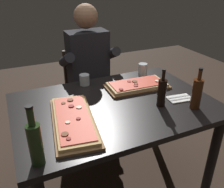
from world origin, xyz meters
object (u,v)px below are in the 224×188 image
at_px(dining_table, 115,115).
at_px(wine_bottle_dark, 197,93).
at_px(tumbler_near_camera, 143,70).
at_px(diner_chair, 87,87).
at_px(oil_bottle_amber, 35,142).
at_px(pizza_rectangular_left, 73,120).
at_px(seated_diner, 90,68).
at_px(tumbler_far_side, 85,80).
at_px(pizza_rectangular_front, 137,85).
at_px(vinegar_bottle_green, 162,92).

relative_size(dining_table, wine_bottle_dark, 4.84).
distance_m(tumbler_near_camera, diner_chair, 0.68).
relative_size(wine_bottle_dark, tumbler_near_camera, 2.67).
bearing_deg(diner_chair, oil_bottle_amber, -118.02).
xyz_separation_m(wine_bottle_dark, tumbler_near_camera, (-0.02, 0.66, -0.06)).
bearing_deg(wine_bottle_dark, tumbler_near_camera, 91.64).
height_order(pizza_rectangular_left, seated_diner, seated_diner).
height_order(wine_bottle_dark, seated_diner, seated_diner).
bearing_deg(tumbler_far_side, diner_chair, 70.42).
bearing_deg(diner_chair, pizza_rectangular_front, -73.93).
bearing_deg(tumbler_far_side, tumbler_near_camera, -1.75).
xyz_separation_m(tumbler_far_side, seated_diner, (0.17, 0.35, -0.04)).
height_order(vinegar_bottle_green, seated_diner, seated_diner).
height_order(pizza_rectangular_front, diner_chair, diner_chair).
distance_m(pizza_rectangular_left, seated_diner, 0.95).
bearing_deg(dining_table, pizza_rectangular_left, -160.73).
relative_size(tumbler_near_camera, seated_diner, 0.08).
height_order(pizza_rectangular_left, diner_chair, diner_chair).
xyz_separation_m(vinegar_bottle_green, tumbler_far_side, (-0.37, 0.55, -0.06)).
height_order(oil_bottle_amber, diner_chair, oil_bottle_amber).
distance_m(pizza_rectangular_left, vinegar_bottle_green, 0.62).
distance_m(pizza_rectangular_left, diner_chair, 1.09).
distance_m(pizza_rectangular_front, tumbler_near_camera, 0.27).
bearing_deg(dining_table, pizza_rectangular_front, 31.03).
xyz_separation_m(vinegar_bottle_green, seated_diner, (-0.20, 0.90, -0.10)).
relative_size(tumbler_near_camera, diner_chair, 0.12).
bearing_deg(diner_chair, seated_diner, -90.00).
bearing_deg(vinegar_bottle_green, pizza_rectangular_left, 176.07).
distance_m(oil_bottle_amber, tumbler_far_side, 0.93).
relative_size(dining_table, tumbler_far_side, 15.69).
relative_size(pizza_rectangular_front, tumbler_far_side, 5.73).
xyz_separation_m(tumbler_near_camera, tumbler_far_side, (-0.54, 0.02, -0.00)).
relative_size(dining_table, oil_bottle_amber, 4.38).
relative_size(pizza_rectangular_front, vinegar_bottle_green, 1.91).
xyz_separation_m(wine_bottle_dark, oil_bottle_amber, (-1.06, -0.11, 0.01)).
height_order(tumbler_far_side, diner_chair, diner_chair).
bearing_deg(tumbler_near_camera, dining_table, -140.31).
distance_m(wine_bottle_dark, vinegar_bottle_green, 0.23).
bearing_deg(wine_bottle_dark, tumbler_far_side, 129.81).
xyz_separation_m(tumbler_near_camera, diner_chair, (-0.38, 0.48, -0.30)).
bearing_deg(wine_bottle_dark, seated_diner, 111.17).
height_order(pizza_rectangular_left, tumbler_far_side, tumbler_far_side).
bearing_deg(wine_bottle_dark, pizza_rectangular_front, 113.59).
bearing_deg(dining_table, oil_bottle_amber, -146.56).
bearing_deg(diner_chair, vinegar_bottle_green, -78.61).
bearing_deg(vinegar_bottle_green, pizza_rectangular_front, 90.90).
relative_size(pizza_rectangular_front, tumbler_near_camera, 4.71).
bearing_deg(seated_diner, diner_chair, 90.00).
xyz_separation_m(vinegar_bottle_green, tumbler_near_camera, (0.17, 0.53, -0.06)).
bearing_deg(diner_chair, tumbler_far_side, -109.58).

